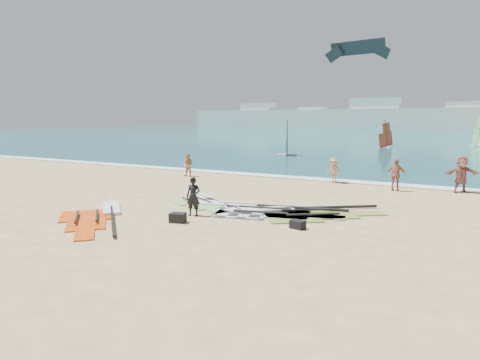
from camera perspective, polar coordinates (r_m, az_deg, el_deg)
The scene contains 19 objects.
ground at distance 15.55m, azimuth -9.14°, elevation -5.41°, with size 300.00×300.00×0.00m, color #CFB879.
sea at distance 144.24m, azimuth 25.11°, elevation 6.26°, with size 300.00×240.00×0.06m, color navy.
surf_line at distance 26.19m, azimuth 7.54°, elevation 0.30°, with size 300.00×1.20×0.04m, color white.
far_town at distance 163.82m, azimuth 20.08°, elevation 8.30°, with size 160.00×8.00×12.00m.
rig_grey at distance 16.71m, azimuth 1.91°, elevation -4.14°, with size 6.66×3.34×0.21m.
rig_green at distance 18.66m, azimuth -5.76°, elevation -2.85°, with size 4.48×3.59×0.19m.
rig_orange at distance 16.27m, azimuth 7.81°, elevation -4.57°, with size 5.98×4.61×0.20m.
rig_red at distance 16.57m, azimuth -19.39°, elevation -4.75°, with size 4.66×4.94×0.20m.
gear_bag_near at distance 14.90m, azimuth -8.84°, elevation -5.31°, with size 0.56×0.41×0.35m, color black.
gear_bag_far at distance 14.05m, azimuth 8.20°, elevation -6.28°, with size 0.49×0.34×0.29m, color black.
person_wetsuit at distance 15.70m, azimuth -6.66°, elevation -2.36°, with size 0.56×0.37×1.53m, color black.
beachgoer_left at distance 26.76m, azimuth -7.36°, elevation 2.12°, with size 0.74×0.58×1.52m, color tan.
beachgoer_mid at distance 24.44m, azimuth 13.18°, elevation 1.35°, with size 0.98×0.56×1.51m, color tan.
beachgoer_back at distance 22.63m, azimuth 21.32°, elevation 0.68°, with size 1.00×0.42×1.71m, color #A25F4B.
beachgoer_right at distance 23.56m, azimuth 28.99°, elevation 0.71°, with size 1.76×0.56×1.90m, color #95554B.
windsurfer_left at distance 42.61m, azimuth 6.70°, elevation 5.03°, with size 2.17×2.45×3.81m.
windsurfer_centre at distance 57.94m, azimuth 20.01°, elevation 5.49°, with size 2.00×2.02×3.80m.
windsurfer_right at distance 66.34m, azimuth 30.94°, elevation 5.26°, with size 2.41×2.43×4.56m.
kitesurf_kite at distance 62.24m, azimuth 16.36°, elevation 17.43°, with size 9.28×1.99×2.84m.
Camera 1 is at (9.30, -11.90, 3.72)m, focal length 30.00 mm.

